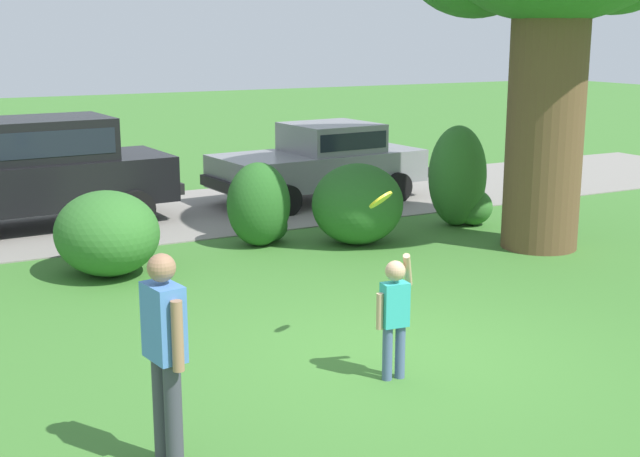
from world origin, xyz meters
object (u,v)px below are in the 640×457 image
object	(u,v)px
frisbee	(381,200)
adult_onlooker	(165,349)
parked_sedan	(322,159)
child_thrower	(395,310)
parked_suv	(37,167)

from	to	relation	value
frisbee	adult_onlooker	distance (m)	3.23
parked_sedan	child_thrower	distance (m)	9.27
parked_suv	frisbee	world-z (taller)	parked_suv
parked_suv	adult_onlooker	size ratio (longest dim) A/B	2.75
parked_sedan	child_thrower	world-z (taller)	parked_sedan
frisbee	parked_suv	bearing A→B (deg)	104.97
parked_suv	child_thrower	bearing A→B (deg)	-78.21
child_thrower	frisbee	xyz separation A→B (m)	(0.30, 0.76, 0.93)
parked_suv	adult_onlooker	distance (m)	9.28
adult_onlooker	frisbee	bearing A→B (deg)	26.67
parked_sedan	child_thrower	bearing A→B (deg)	-113.74
parked_sedan	adult_onlooker	world-z (taller)	adult_onlooker
frisbee	child_thrower	bearing A→B (deg)	-111.43
parked_suv	adult_onlooker	xyz separation A→B (m)	(-0.73, -9.25, -0.09)
child_thrower	parked_suv	bearing A→B (deg)	101.79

